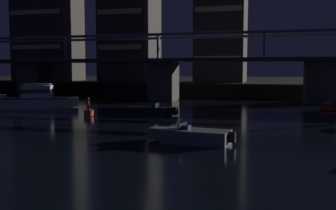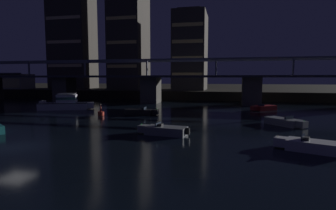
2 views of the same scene
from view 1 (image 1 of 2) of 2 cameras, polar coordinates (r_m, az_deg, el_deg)
name	(u,v)px [view 1 (image 1 of 2)]	position (r m, az deg, el deg)	size (l,w,h in m)	color
far_riverbank	(211,83)	(102.95, 6.40, 3.26)	(240.00, 80.00, 2.20)	black
river_bridge	(164,72)	(55.81, -0.65, 4.89)	(90.58, 6.40, 9.38)	#4C4944
tower_central	(222,25)	(72.50, 8.00, 11.72)	(8.56, 12.12, 21.34)	#38332D
cabin_cruiser_near_left	(35,99)	(46.56, -19.07, 0.86)	(9.25, 5.48, 2.79)	silver
speedboat_near_center	(192,136)	(22.74, 3.63, -4.60)	(5.23, 2.31, 1.16)	gray
speedboat_mid_left	(150,111)	(37.04, -2.63, -0.86)	(5.20, 1.89, 1.16)	black
channel_buoy	(89,111)	(36.72, -11.65, -0.92)	(0.90, 0.90, 1.76)	red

